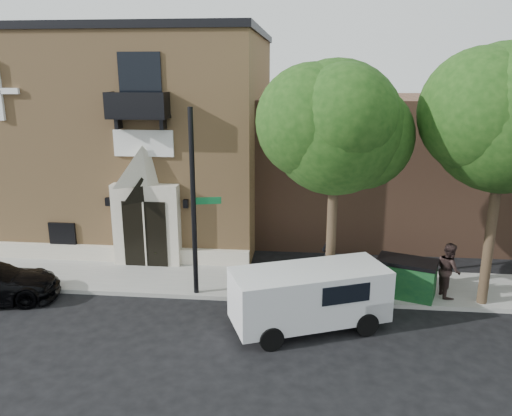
{
  "coord_description": "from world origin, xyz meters",
  "views": [
    {
      "loc": [
        5.11,
        -15.28,
        7.49
      ],
      "look_at": [
        3.36,
        2.0,
        2.74
      ],
      "focal_mm": 35.0,
      "sensor_mm": 36.0,
      "label": 1
    }
  ],
  "objects": [
    {
      "name": "fire_hydrant",
      "position": [
        4.28,
        0.49,
        0.58
      ],
      "size": [
        0.49,
        0.4,
        0.87
      ],
      "color": "maroon",
      "rests_on": "sidewalk"
    },
    {
      "name": "neighbour_building",
      "position": [
        12.0,
        9.0,
        3.2
      ],
      "size": [
        18.0,
        8.0,
        6.4
      ],
      "primitive_type": "cube",
      "color": "brown",
      "rests_on": "ground"
    },
    {
      "name": "pedestrian_near",
      "position": [
        6.02,
        2.04,
        1.02
      ],
      "size": [
        0.75,
        0.72,
        1.74
      ],
      "primitive_type": "imported",
      "rotation": [
        0.0,
        0.0,
        3.83
      ],
      "color": "black",
      "rests_on": "sidewalk"
    },
    {
      "name": "sidewalk",
      "position": [
        1.0,
        1.5,
        0.07
      ],
      "size": [
        42.0,
        3.0,
        0.15
      ],
      "primitive_type": "cube",
      "color": "gray",
      "rests_on": "ground"
    },
    {
      "name": "planter",
      "position": [
        -0.47,
        2.72,
        0.53
      ],
      "size": [
        0.86,
        0.81,
        0.77
      ],
      "primitive_type": "imported",
      "rotation": [
        0.0,
        0.0,
        0.37
      ],
      "color": "#4F6F2E",
      "rests_on": "sidewalk"
    },
    {
      "name": "church",
      "position": [
        -2.99,
        7.95,
        4.63
      ],
      "size": [
        12.2,
        11.01,
        9.3
      ],
      "color": "tan",
      "rests_on": "ground"
    },
    {
      "name": "street_tree_left",
      "position": [
        6.03,
        0.35,
        5.87
      ],
      "size": [
        4.97,
        4.38,
        7.77
      ],
      "color": "#38281C",
      "rests_on": "sidewalk"
    },
    {
      "name": "dumpster",
      "position": [
        8.57,
        0.78,
        0.79
      ],
      "size": [
        2.2,
        1.7,
        1.27
      ],
      "rotation": [
        0.0,
        0.0,
        -0.35
      ],
      "color": "#0F391E",
      "rests_on": "sidewalk"
    },
    {
      "name": "pedestrian_far",
      "position": [
        9.97,
        0.87,
        1.08
      ],
      "size": [
        0.8,
        0.98,
        1.87
      ],
      "primitive_type": "imported",
      "rotation": [
        0.0,
        0.0,
        1.68
      ],
      "color": "#2D201E",
      "rests_on": "sidewalk"
    },
    {
      "name": "cargo_van",
      "position": [
        5.48,
        -1.5,
        1.05
      ],
      "size": [
        4.95,
        3.42,
        1.88
      ],
      "rotation": [
        0.0,
        0.0,
        0.38
      ],
      "color": "silver",
      "rests_on": "ground"
    },
    {
      "name": "street_sign",
      "position": [
        1.48,
        0.28,
        3.32
      ],
      "size": [
        1.12,
        0.99,
        6.3
      ],
      "rotation": [
        0.0,
        0.0,
        0.21
      ],
      "color": "black",
      "rests_on": "sidewalk"
    },
    {
      "name": "ground",
      "position": [
        0.0,
        0.0,
        0.0
      ],
      "size": [
        120.0,
        120.0,
        0.0
      ],
      "primitive_type": "plane",
      "color": "black",
      "rests_on": "ground"
    },
    {
      "name": "street_tree_mid",
      "position": [
        11.03,
        0.35,
        6.2
      ],
      "size": [
        5.21,
        4.64,
        8.25
      ],
      "color": "#38281C",
      "rests_on": "sidewalk"
    }
  ]
}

